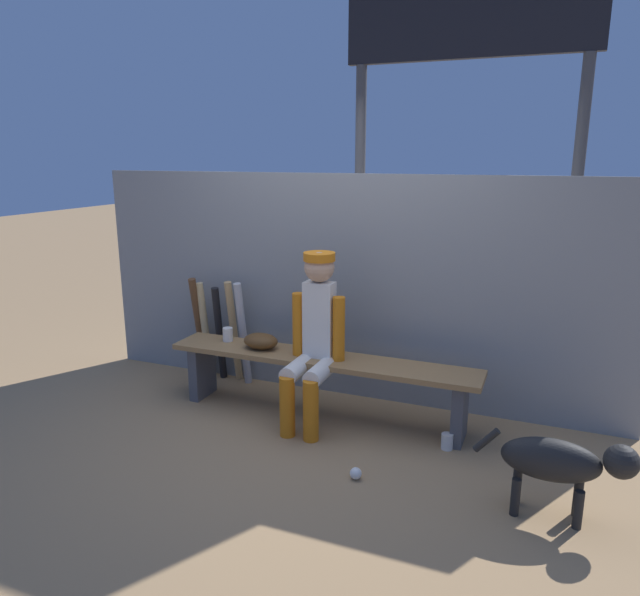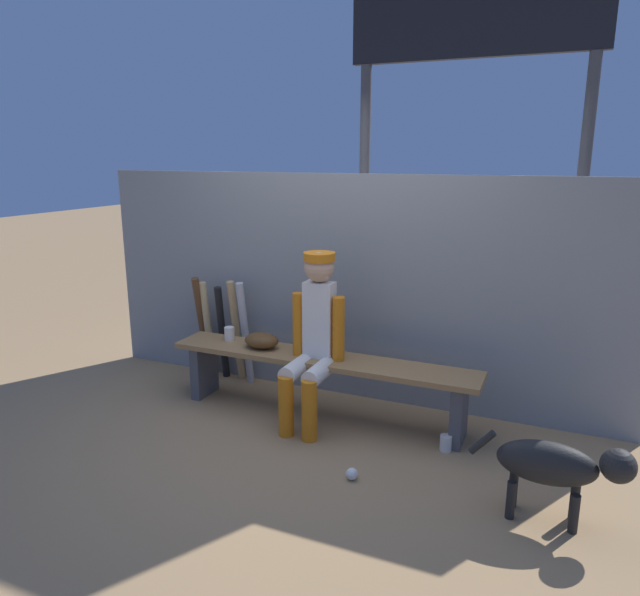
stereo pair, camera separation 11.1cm
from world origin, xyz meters
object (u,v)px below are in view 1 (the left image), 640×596
at_px(dugout_bench, 320,370).
at_px(bat_wood_dark, 199,327).
at_px(scoreboard, 475,47).
at_px(baseball, 356,473).
at_px(cup_on_ground, 447,441).
at_px(cup_on_bench, 228,334).
at_px(bat_aluminum_black, 219,334).
at_px(bat_wood_natural, 205,330).
at_px(baseball_glove, 261,341).
at_px(bat_aluminum_silver, 243,334).
at_px(bat_wood_tan, 234,332).
at_px(player_seated, 314,334).
at_px(dog, 562,462).

distance_m(dugout_bench, bat_wood_dark, 1.36).
bearing_deg(scoreboard, baseball, -95.68).
height_order(bat_wood_dark, cup_on_ground, bat_wood_dark).
height_order(cup_on_bench, scoreboard, scoreboard).
distance_m(bat_aluminum_black, bat_wood_dark, 0.21).
height_order(bat_aluminum_black, cup_on_bench, bat_aluminum_black).
bearing_deg(scoreboard, bat_wood_natural, -148.24).
height_order(baseball_glove, bat_wood_dark, bat_wood_dark).
xyz_separation_m(bat_aluminum_silver, bat_wood_dark, (-0.46, 0.04, 0.00)).
distance_m(bat_wood_dark, bat_wood_natural, 0.07).
bearing_deg(bat_wood_tan, bat_aluminum_silver, -23.86).
distance_m(bat_wood_tan, cup_on_bench, 0.35).
height_order(player_seated, bat_aluminum_silver, player_seated).
bearing_deg(bat_wood_tan, bat_wood_natural, -176.91).
bearing_deg(dog, bat_wood_natural, 160.00).
distance_m(bat_wood_natural, cup_on_ground, 2.33).
bearing_deg(bat_wood_dark, cup_on_ground, -12.72).
xyz_separation_m(bat_wood_dark, cup_on_ground, (2.30, -0.52, -0.41)).
relative_size(dugout_bench, bat_aluminum_silver, 2.59).
bearing_deg(scoreboard, dog, -68.39).
bearing_deg(baseball, baseball_glove, 144.31).
bearing_deg(cup_on_bench, player_seated, -11.95).
bearing_deg(scoreboard, dugout_bench, -115.60).
distance_m(player_seated, bat_aluminum_silver, 0.97).
xyz_separation_m(scoreboard, dog, (0.92, -2.31, -2.50)).
relative_size(baseball_glove, bat_wood_tan, 0.31).
bearing_deg(bat_aluminum_silver, scoreboard, 38.59).
bearing_deg(baseball, bat_wood_dark, 148.92).
bearing_deg(bat_wood_dark, scoreboard, 30.97).
xyz_separation_m(bat_wood_dark, scoreboard, (2.08, 1.25, 2.37)).
height_order(dugout_bench, bat_wood_tan, bat_wood_tan).
relative_size(bat_wood_tan, bat_wood_natural, 1.04).
bearing_deg(bat_aluminum_silver, player_seated, -27.57).
relative_size(baseball, scoreboard, 0.02).
bearing_deg(bat_aluminum_black, dog, -20.98).
relative_size(player_seated, baseball_glove, 4.54).
bearing_deg(cup_on_ground, bat_wood_natural, 166.97).
xyz_separation_m(bat_wood_natural, dog, (2.93, -1.07, -0.10)).
height_order(bat_aluminum_silver, bat_aluminum_black, bat_aluminum_silver).
relative_size(cup_on_ground, scoreboard, 0.03).
bearing_deg(bat_wood_dark, baseball, -31.08).
relative_size(cup_on_bench, scoreboard, 0.03).
distance_m(player_seated, cup_on_bench, 0.86).
bearing_deg(baseball, bat_wood_natural, 148.08).
bearing_deg(player_seated, baseball, -49.42).
distance_m(player_seated, scoreboard, 2.86).
distance_m(baseball_glove, cup_on_ground, 1.57).
distance_m(dugout_bench, bat_wood_tan, 1.04).
xyz_separation_m(player_seated, bat_wood_tan, (-0.96, 0.49, -0.24)).
relative_size(baseball, cup_on_ground, 0.67).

